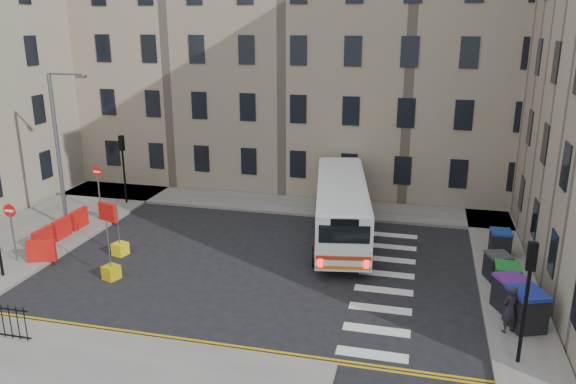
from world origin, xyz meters
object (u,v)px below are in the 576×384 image
at_px(pedestrian, 510,309).
at_px(bollard_yellow, 120,249).
at_px(wheelie_bin_c, 507,279).
at_px(streetlamp, 58,149).
at_px(wheelie_bin_b, 511,294).
at_px(wheelie_bin_a, 526,309).
at_px(wheelie_bin_e, 500,242).
at_px(bus, 341,206).
at_px(bollard_chevron, 111,272).
at_px(wheelie_bin_d, 497,266).

distance_m(pedestrian, bollard_yellow, 17.23).
bearing_deg(wheelie_bin_c, streetlamp, 176.19).
distance_m(wheelie_bin_b, pedestrian, 1.73).
bearing_deg(wheelie_bin_a, streetlamp, 145.61).
relative_size(wheelie_bin_b, wheelie_bin_e, 1.29).
relative_size(bus, wheelie_bin_c, 8.84).
xyz_separation_m(bus, pedestrian, (7.16, -8.05, -0.65)).
height_order(wheelie_bin_a, bollard_yellow, wheelie_bin_a).
distance_m(bollard_yellow, bollard_chevron, 2.62).
height_order(wheelie_bin_a, pedestrian, pedestrian).
xyz_separation_m(bus, wheelie_bin_d, (7.22, -3.68, -0.95)).
bearing_deg(wheelie_bin_b, bollard_chevron, 159.68).
height_order(wheelie_bin_b, wheelie_bin_c, wheelie_bin_b).
xyz_separation_m(wheelie_bin_d, bollard_chevron, (-16.01, -3.62, -0.43)).
height_order(wheelie_bin_b, bollard_chevron, wheelie_bin_b).
bearing_deg(wheelie_bin_e, streetlamp, -178.08).
distance_m(wheelie_bin_c, bollard_chevron, 16.39).
bearing_deg(bus, streetlamp, 179.58).
bearing_deg(wheelie_bin_d, bus, 134.98).
relative_size(bus, bollard_yellow, 18.19).
bearing_deg(wheelie_bin_a, bollard_yellow, 150.00).
xyz_separation_m(wheelie_bin_d, bollard_yellow, (-16.98, -1.18, -0.43)).
relative_size(bus, wheelie_bin_e, 9.33).
relative_size(wheelie_bin_e, bollard_yellow, 1.95).
bearing_deg(wheelie_bin_c, wheelie_bin_d, 102.26).
bearing_deg(wheelie_bin_e, wheelie_bin_a, -90.91).
height_order(wheelie_bin_a, wheelie_bin_c, wheelie_bin_a).
xyz_separation_m(wheelie_bin_c, bollard_chevron, (-16.22, -2.30, -0.47)).
bearing_deg(pedestrian, wheelie_bin_b, -132.00).
bearing_deg(wheelie_bin_c, wheelie_bin_a, -79.62).
bearing_deg(wheelie_bin_d, wheelie_bin_a, -100.02).
xyz_separation_m(wheelie_bin_b, pedestrian, (-0.26, -1.70, 0.21)).
height_order(pedestrian, bollard_yellow, pedestrian).
bearing_deg(wheelie_bin_b, wheelie_bin_e, 64.18).
distance_m(wheelie_bin_d, bollard_yellow, 17.02).
xyz_separation_m(bus, bollard_chevron, (-8.79, -7.29, -1.37)).
xyz_separation_m(wheelie_bin_a, wheelie_bin_e, (-0.14, 6.74, -0.12)).
bearing_deg(bollard_chevron, streetlamp, 138.53).
xyz_separation_m(wheelie_bin_a, wheelie_bin_d, (-0.55, 3.90, -0.13)).
distance_m(bus, wheelie_bin_b, 9.80).
xyz_separation_m(bus, wheelie_bin_b, (7.42, -6.36, -0.86)).
bearing_deg(streetlamp, wheelie_bin_b, -10.34).
bearing_deg(bollard_yellow, pedestrian, -10.70).
bearing_deg(bollard_chevron, wheelie_bin_a, -0.99).
distance_m(wheelie_bin_d, pedestrian, 4.39).
distance_m(wheelie_bin_b, wheelie_bin_e, 5.52).
height_order(wheelie_bin_b, bollard_yellow, wheelie_bin_b).
height_order(bus, pedestrian, bus).
height_order(wheelie_bin_e, pedestrian, pedestrian).
xyz_separation_m(pedestrian, bollard_yellow, (-16.92, 3.20, -0.73)).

